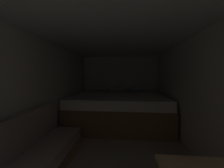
% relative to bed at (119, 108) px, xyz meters
% --- Properties ---
extents(ground_plane, '(7.07, 7.07, 0.00)m').
position_rel_bed_xyz_m(ground_plane, '(0.00, -1.47, -0.41)').
color(ground_plane, '#A39984').
extents(wall_back, '(2.68, 0.05, 1.99)m').
position_rel_bed_xyz_m(wall_back, '(0.00, 1.09, 0.59)').
color(wall_back, beige).
rests_on(wall_back, ground).
extents(wall_left, '(0.05, 5.07, 1.99)m').
position_rel_bed_xyz_m(wall_left, '(-1.32, -1.47, 0.59)').
color(wall_left, beige).
rests_on(wall_left, ground).
extents(wall_right, '(0.05, 5.07, 1.99)m').
position_rel_bed_xyz_m(wall_right, '(1.32, -1.47, 0.59)').
color(wall_right, beige).
rests_on(wall_right, ground).
extents(ceiling_slab, '(2.68, 5.07, 0.05)m').
position_rel_bed_xyz_m(ceiling_slab, '(0.00, -1.47, 1.61)').
color(ceiling_slab, white).
rests_on(ceiling_slab, wall_left).
extents(bed, '(2.46, 2.05, 0.96)m').
position_rel_bed_xyz_m(bed, '(0.00, 0.00, 0.00)').
color(bed, brown).
rests_on(bed, ground).
extents(sofa_left, '(0.61, 2.17, 0.81)m').
position_rel_bed_xyz_m(sofa_left, '(-1.02, -2.35, -0.15)').
color(sofa_left, '#9E7247').
rests_on(sofa_left, ground).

